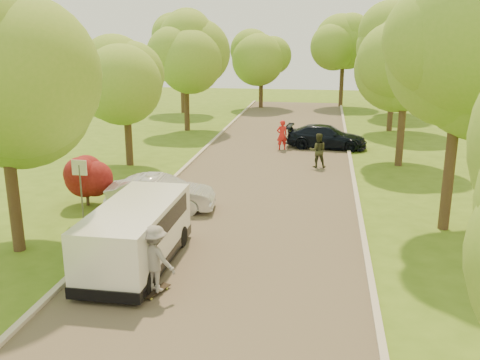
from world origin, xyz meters
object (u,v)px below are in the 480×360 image
Objects in this scene: dark_sedan at (326,137)px; skateboarder at (155,259)px; silver_sedan at (161,193)px; street_sign at (80,177)px; longboard at (157,291)px; person_striped at (282,135)px; minivan at (136,234)px; person_olive at (318,151)px.

skateboarder reaches higher than dark_sedan.
skateboarder is at bearing 171.93° from dark_sedan.
skateboarder reaches higher than silver_sedan.
street_sign reaches higher than skateboarder.
person_striped reaches higher than longboard.
longboard is at bearing -56.15° from minivan.
longboard is at bearing 67.64° from person_olive.
longboard is (4.37, -5.12, -1.47)m from street_sign.
dark_sedan is at bearing -102.20° from person_olive.
person_striped is 0.99× the size of person_olive.
longboard is at bearing 171.93° from dark_sedan.
minivan reaches higher than person_olive.
dark_sedan reaches higher than longboard.
street_sign reaches higher than minivan.
street_sign is 2.99m from silver_sedan.
person_olive is at bearing -84.72° from longboard.
minivan is at bearing 58.27° from person_striped.
minivan is at bearing -46.75° from street_sign.
person_olive is (3.81, 14.07, -0.14)m from skateboarder.
person_striped is (-2.50, -0.83, 0.18)m from dark_sedan.
street_sign is at bearing -29.12° from skateboarder.
skateboarder is at bearing -170.17° from silver_sedan.
silver_sedan is 2.28× the size of skateboarder.
street_sign is at bearing 152.40° from dark_sedan.
skateboarder is at bearing -56.15° from minivan.
dark_sedan is 19.22m from skateboarder.
skateboarder is 18.00m from person_striped.
silver_sedan is 6.76m from skateboarder.
dark_sedan is 2.68× the size of person_olive.
person_olive is at bearing -84.72° from skateboarder.
skateboarder is 14.58m from person_olive.
person_striped is at bearing -75.06° from longboard.
silver_sedan is 11.98m from person_striped.
person_olive reaches higher than longboard.
street_sign is at bearing 112.48° from silver_sedan.
minivan is 13.38m from person_olive.
longboard is at bearing -170.17° from silver_sedan.
minivan is 2.80× the size of skateboarder.
silver_sedan is at bearing 45.97° from person_olive.
street_sign reaches higher than longboard.
dark_sedan is 4.93× the size of longboard.
minivan is 2.88× the size of person_olive.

